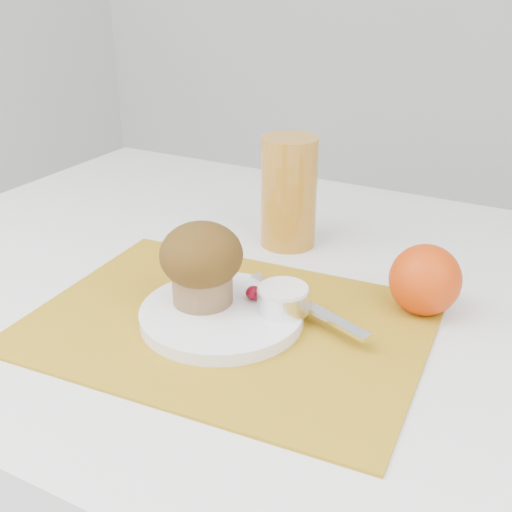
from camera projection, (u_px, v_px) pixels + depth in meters
The scene contains 11 objects.
table at pixel (293, 508), 0.96m from camera, with size 1.20×0.80×0.75m, color white.
placemat at pixel (228, 323), 0.71m from camera, with size 0.43×0.32×0.00m, color #B48519.
plate at pixel (222, 315), 0.71m from camera, with size 0.18×0.18×0.01m, color white.
ramekin at pixel (283, 300), 0.70m from camera, with size 0.06×0.06×0.03m, color white.
cream at pixel (283, 290), 0.70m from camera, with size 0.05×0.05×0.01m, color white.
raspberry_near at pixel (254, 293), 0.73m from camera, with size 0.02×0.02×0.02m, color #53020D.
raspberry_far at pixel (273, 296), 0.72m from camera, with size 0.02×0.02×0.02m, color #5F0213.
butter_knife at pixel (306, 304), 0.71m from camera, with size 0.18×0.01×0.00m, color white.
orange at pixel (425, 280), 0.72m from camera, with size 0.08×0.08×0.08m, color #DC4007.
juice_glass at pixel (289, 192), 0.88m from camera, with size 0.08×0.08×0.15m, color #C17F24.
muffin at pixel (202, 262), 0.71m from camera, with size 0.09×0.09×0.09m.
Camera 1 is at (0.29, -0.60, 1.12)m, focal length 45.00 mm.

